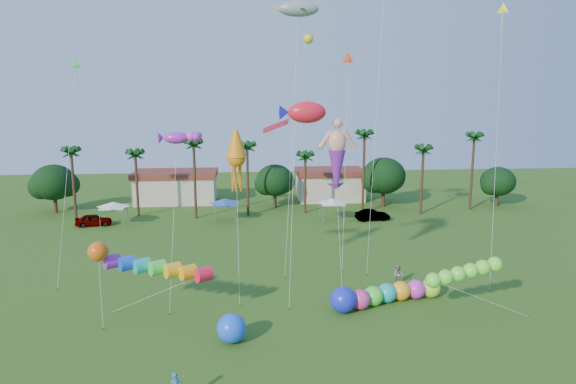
{
  "coord_description": "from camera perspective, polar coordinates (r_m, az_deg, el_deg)",
  "views": [
    {
      "loc": [
        -3.27,
        -28.96,
        16.53
      ],
      "look_at": [
        0.0,
        10.0,
        9.0
      ],
      "focal_mm": 32.0,
      "sensor_mm": 36.0,
      "label": 1
    }
  ],
  "objects": [
    {
      "name": "fish_kite",
      "position": [
        42.76,
        2.12,
        8.83
      ],
      "size": [
        5.0,
        6.7,
        15.99
      ],
      "color": "red",
      "rests_on": "ground"
    },
    {
      "name": "blue_ball",
      "position": [
        35.86,
        -6.3,
        -14.83
      ],
      "size": [
        2.0,
        2.0,
        2.0
      ],
      "primitive_type": "sphere",
      "color": "#1C59FF",
      "rests_on": "ground"
    },
    {
      "name": "tree_line",
      "position": [
        74.29,
        0.55,
        1.41
      ],
      "size": [
        69.46,
        8.91,
        11.0
      ],
      "color": "#3A2819",
      "rests_on": "ground"
    },
    {
      "name": "buildings_row",
      "position": [
        80.29,
        -4.59,
        0.44
      ],
      "size": [
        35.0,
        7.0,
        4.0
      ],
      "color": "beige",
      "rests_on": "ground"
    },
    {
      "name": "shark_kite",
      "position": [
        50.82,
        1.16,
        19.68
      ],
      "size": [
        5.4,
        7.14,
        25.22
      ],
      "color": "gray",
      "rests_on": "ground"
    },
    {
      "name": "delta_kite_yellow",
      "position": [
        49.41,
        22.74,
        17.52
      ],
      "size": [
        2.08,
        5.03,
        24.09
      ],
      "color": "#FDFF1A",
      "rests_on": "ground"
    },
    {
      "name": "rainbow_tube",
      "position": [
        38.48,
        -12.37,
        -9.03
      ],
      "size": [
        9.26,
        4.04,
        4.13
      ],
      "color": "#EF1A3A",
      "rests_on": "ground"
    },
    {
      "name": "delta_kite_green",
      "position": [
        49.25,
        -22.55,
        12.44
      ],
      "size": [
        2.29,
        4.37,
        19.54
      ],
      "color": "#33D95B",
      "rests_on": "ground"
    },
    {
      "name": "tent_row",
      "position": [
        66.79,
        -7.04,
        -1.09
      ],
      "size": [
        31.0,
        4.0,
        0.6
      ],
      "color": "white",
      "rests_on": "ground"
    },
    {
      "name": "caterpillar_inflatable",
      "position": [
        42.15,
        10.42,
        -11.13
      ],
      "size": [
        9.83,
        4.43,
        2.03
      ],
      "rotation": [
        0.0,
        0.0,
        0.31
      ],
      "color": "#D8398A",
      "rests_on": "ground"
    },
    {
      "name": "ground",
      "position": [
        33.51,
        1.51,
        -18.66
      ],
      "size": [
        160.0,
        160.0,
        0.0
      ],
      "primitive_type": "plane",
      "color": "#285116",
      "rests_on": "ground"
    },
    {
      "name": "squid_kite",
      "position": [
        42.23,
        -5.76,
        3.76
      ],
      "size": [
        1.94,
        4.67,
        13.75
      ],
      "color": "orange",
      "rests_on": "ground"
    },
    {
      "name": "green_worm",
      "position": [
        40.01,
        15.81,
        -9.43
      ],
      "size": [
        10.49,
        1.38,
        3.59
      ],
      "color": "#6DFD38",
      "rests_on": "ground"
    },
    {
      "name": "delta_kite_red",
      "position": [
        51.2,
        6.68,
        14.18
      ],
      "size": [
        1.8,
        4.99,
        20.46
      ],
      "color": "#E74319",
      "rests_on": "ground"
    },
    {
      "name": "car_a",
      "position": [
        69.62,
        -20.8,
        -2.92
      ],
      "size": [
        4.65,
        2.58,
        1.5
      ],
      "primitive_type": "imported",
      "rotation": [
        0.0,
        0.0,
        1.76
      ],
      "color": "#4C4C54",
      "rests_on": "ground"
    },
    {
      "name": "lobster_kite",
      "position": [
        41.65,
        -12.3,
        5.9
      ],
      "size": [
        3.95,
        5.69,
        13.76
      ],
      "color": "#AC27C6",
      "rests_on": "ground"
    },
    {
      "name": "orange_ball_kite",
      "position": [
        39.69,
        -20.35,
        -6.23
      ],
      "size": [
        1.88,
        2.57,
        6.04
      ],
      "color": "#DF5912",
      "rests_on": "ground"
    },
    {
      "name": "spectator_b",
      "position": [
        46.61,
        12.15,
        -8.97
      ],
      "size": [
        1.08,
        1.09,
        1.77
      ],
      "primitive_type": "imported",
      "rotation": [
        0.0,
        0.0,
        -0.82
      ],
      "color": "gray",
      "rests_on": "ground"
    },
    {
      "name": "car_b",
      "position": [
        68.69,
        9.37,
        -2.55
      ],
      "size": [
        4.53,
        1.89,
        1.45
      ],
      "primitive_type": "imported",
      "rotation": [
        0.0,
        0.0,
        1.65
      ],
      "color": "#4C4C54",
      "rests_on": "ground"
    },
    {
      "name": "merman_kite",
      "position": [
        44.41,
        5.45,
        3.65
      ],
      "size": [
        2.88,
        5.22,
        13.92
      ],
      "color": "#EA9F85",
      "rests_on": "ground"
    }
  ]
}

